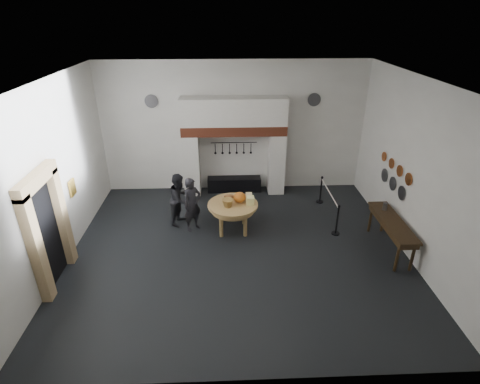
{
  "coord_description": "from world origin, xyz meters",
  "views": [
    {
      "loc": [
        -0.31,
        -8.48,
        5.97
      ],
      "look_at": [
        0.09,
        0.85,
        1.35
      ],
      "focal_mm": 28.0,
      "sensor_mm": 36.0,
      "label": 1
    }
  ],
  "objects_px": {
    "visitor_near": "(192,204)",
    "visitor_far": "(180,199)",
    "barrier_post_far": "(321,190)",
    "iron_range": "(234,184)",
    "work_table": "(233,205)",
    "side_table": "(393,222)",
    "barrier_post_near": "(337,221)"
  },
  "relations": [
    {
      "from": "visitor_far",
      "to": "barrier_post_near",
      "type": "relative_size",
      "value": 1.79
    },
    {
      "from": "iron_range",
      "to": "visitor_far",
      "type": "height_order",
      "value": "visitor_far"
    },
    {
      "from": "iron_range",
      "to": "side_table",
      "type": "height_order",
      "value": "side_table"
    },
    {
      "from": "iron_range",
      "to": "barrier_post_far",
      "type": "height_order",
      "value": "barrier_post_far"
    },
    {
      "from": "iron_range",
      "to": "visitor_near",
      "type": "xyz_separation_m",
      "value": [
        -1.29,
        -2.56,
        0.57
      ]
    },
    {
      "from": "work_table",
      "to": "side_table",
      "type": "bearing_deg",
      "value": -15.67
    },
    {
      "from": "visitor_far",
      "to": "barrier_post_near",
      "type": "distance_m",
      "value": 4.68
    },
    {
      "from": "visitor_far",
      "to": "side_table",
      "type": "distance_m",
      "value": 6.04
    },
    {
      "from": "visitor_near",
      "to": "barrier_post_far",
      "type": "relative_size",
      "value": 1.82
    },
    {
      "from": "visitor_near",
      "to": "visitor_far",
      "type": "distance_m",
      "value": 0.57
    },
    {
      "from": "barrier_post_near",
      "to": "visitor_near",
      "type": "bearing_deg",
      "value": 173.6
    },
    {
      "from": "barrier_post_near",
      "to": "barrier_post_far",
      "type": "relative_size",
      "value": 1.0
    },
    {
      "from": "side_table",
      "to": "visitor_near",
      "type": "bearing_deg",
      "value": 166.5
    },
    {
      "from": "iron_range",
      "to": "barrier_post_far",
      "type": "bearing_deg",
      "value": -19.64
    },
    {
      "from": "iron_range",
      "to": "visitor_near",
      "type": "distance_m",
      "value": 2.93
    },
    {
      "from": "work_table",
      "to": "barrier_post_far",
      "type": "relative_size",
      "value": 1.62
    },
    {
      "from": "work_table",
      "to": "barrier_post_far",
      "type": "height_order",
      "value": "barrier_post_far"
    },
    {
      "from": "barrier_post_far",
      "to": "visitor_far",
      "type": "bearing_deg",
      "value": -166.14
    },
    {
      "from": "visitor_near",
      "to": "work_table",
      "type": "bearing_deg",
      "value": -46.93
    },
    {
      "from": "work_table",
      "to": "side_table",
      "type": "height_order",
      "value": "side_table"
    },
    {
      "from": "work_table",
      "to": "barrier_post_far",
      "type": "bearing_deg",
      "value": 28.7
    },
    {
      "from": "iron_range",
      "to": "barrier_post_far",
      "type": "distance_m",
      "value": 3.07
    },
    {
      "from": "work_table",
      "to": "iron_range",
      "type": "bearing_deg",
      "value": 87.57
    },
    {
      "from": "side_table",
      "to": "barrier_post_near",
      "type": "relative_size",
      "value": 2.44
    },
    {
      "from": "iron_range",
      "to": "visitor_far",
      "type": "relative_size",
      "value": 1.18
    },
    {
      "from": "visitor_far",
      "to": "barrier_post_far",
      "type": "distance_m",
      "value": 4.73
    },
    {
      "from": "side_table",
      "to": "iron_range",
      "type": "bearing_deg",
      "value": 136.75
    },
    {
      "from": "visitor_far",
      "to": "side_table",
      "type": "xyz_separation_m",
      "value": [
        5.79,
        -1.7,
        0.06
      ]
    },
    {
      "from": "work_table",
      "to": "side_table",
      "type": "relative_size",
      "value": 0.66
    },
    {
      "from": "work_table",
      "to": "barrier_post_near",
      "type": "relative_size",
      "value": 1.62
    },
    {
      "from": "side_table",
      "to": "barrier_post_near",
      "type": "height_order",
      "value": "same"
    },
    {
      "from": "iron_range",
      "to": "work_table",
      "type": "xyz_separation_m",
      "value": [
        -0.11,
        -2.67,
        0.59
      ]
    }
  ]
}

